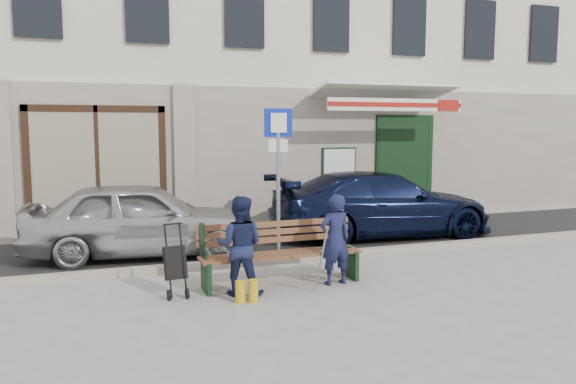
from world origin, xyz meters
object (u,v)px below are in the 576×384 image
parking_sign (278,159)px  woman (240,246)px  bench (278,254)px  car_navy (381,204)px  car_silver (142,219)px  man (335,239)px  stroller (175,264)px

parking_sign → woman: 2.38m
parking_sign → bench: (-0.51, -1.49, -1.29)m
car_navy → woman: (-3.89, -3.03, 0.00)m
bench → woman: (-0.65, -0.29, 0.23)m
car_silver → woman: woman is taller
bench → parking_sign: bearing=71.0°
parking_sign → woman: parking_sign is taller
car_navy → parking_sign: bearing=117.4°
bench → man: size_ratio=1.79×
parking_sign → stroller: (-2.02, -1.54, -1.31)m
woman → stroller: woman is taller
car_silver → stroller: 2.57m
stroller → parking_sign: bearing=30.5°
car_navy → stroller: bearing=123.3°
car_silver → man: 3.73m
stroller → man: bearing=-12.2°
bench → stroller: 1.51m
car_navy → man: car_navy is taller
parking_sign → bench: bearing=-97.7°
woman → stroller: 0.92m
bench → man: (0.80, -0.26, 0.21)m
bench → man: bearing=-18.4°
car_navy → man: 3.86m
car_navy → woman: size_ratio=3.44×
car_navy → stroller: 5.50m
car_navy → stroller: (-4.74, -2.78, -0.25)m
car_navy → stroller: car_navy is taller
man → bench: bearing=-24.3°
car_silver → car_navy: (4.94, 0.24, 0.00)m
parking_sign → man: (0.28, -1.76, -1.08)m
man → stroller: size_ratio=1.35×
car_navy → bench: size_ratio=1.97×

